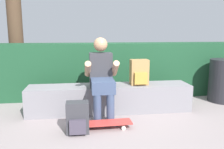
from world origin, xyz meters
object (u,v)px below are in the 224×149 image
Objects in this scene: skateboard_near_person at (101,123)px; backpack_on_bench at (139,73)px; backpack_on_ground at (78,118)px; bench_main at (110,98)px; person_skater at (102,75)px; trash_bin at (224,81)px.

backpack_on_bench reaches higher than skateboard_near_person.
bench_main is at bearing 57.17° from backpack_on_ground.
backpack_on_ground is (-0.35, -0.56, -0.43)m from person_skater.
backpack_on_bench is 0.52× the size of trash_bin.
person_skater reaches higher than bench_main.
person_skater reaches higher than trash_bin.
backpack_on_ground reaches higher than skateboard_near_person.
bench_main is at bearing 178.85° from backpack_on_bench.
backpack_on_bench is 1.00× the size of backpack_on_ground.
skateboard_near_person is at bearing -105.83° from bench_main.
person_skater is 0.73m from skateboard_near_person.
person_skater is 2.32m from trash_bin.
bench_main is 0.49m from person_skater.
bench_main is at bearing 55.64° from person_skater.
bench_main is 0.62m from backpack_on_bench.
person_skater is at bearing -168.04° from trash_bin.
backpack_on_bench is at bearing 38.24° from backpack_on_ground.
bench_main is 6.39× the size of backpack_on_bench.
skateboard_near_person is 1.05× the size of trash_bin.
backpack_on_bench is 1.31m from backpack_on_ground.
person_skater is (-0.15, -0.21, 0.41)m from bench_main.
person_skater is 0.65m from backpack_on_bench.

